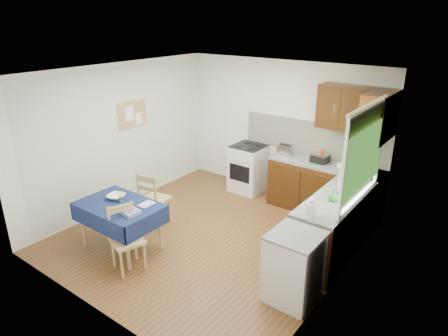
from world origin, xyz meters
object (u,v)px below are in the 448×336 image
Objects in this scene: chair_near at (126,236)px; kettle at (312,209)px; sandwich_press at (320,158)px; dish_rack at (344,190)px; toaster at (285,150)px; chair_far at (153,198)px; dining_table at (120,211)px.

kettle is (2.06, 1.21, 0.54)m from chair_near.
dish_rack is (0.77, -0.91, -0.06)m from sandwich_press.
toaster is at bearing 126.36° from kettle.
chair_far is at bearing -160.69° from dish_rack.
dish_rack is at bearing -19.44° from toaster.
dish_rack is at bearing -164.30° from chair_far.
toaster reaches higher than sandwich_press.
dish_rack is at bearing 20.19° from dining_table.
dining_table is 1.32× the size of chair_near.
toaster is 0.96× the size of kettle.
chair_near is 2.33× the size of dish_rack.
dining_table is 0.77m from chair_far.
kettle is (2.62, 0.19, 0.53)m from chair_far.
toaster is 1.68m from dish_rack.
sandwich_press is (0.66, 0.01, -0.01)m from toaster.
chair_far is 3.60× the size of toaster.
sandwich_press is 1.02× the size of kettle.
toaster reaches higher than chair_near.
chair_near is 3.33× the size of kettle.
chair_far is at bearing 48.27° from chair_near.
dining_table is at bearing -159.31° from kettle.
sandwich_press is at bearing -140.33° from chair_far.
dish_rack is at bearing -24.05° from chair_near.
chair_near is 3.07m from dish_rack.
dish_rack is (2.10, 2.20, 0.45)m from chair_near.
kettle reaches higher than sandwich_press.
chair_far is at bearing 82.27° from dining_table.
chair_far reaches higher than chair_near.
sandwich_press reaches higher than chair_far.
dish_rack reaches higher than chair_near.
dining_table is 3.20m from dish_rack.
dish_rack is at bearing 88.05° from kettle.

